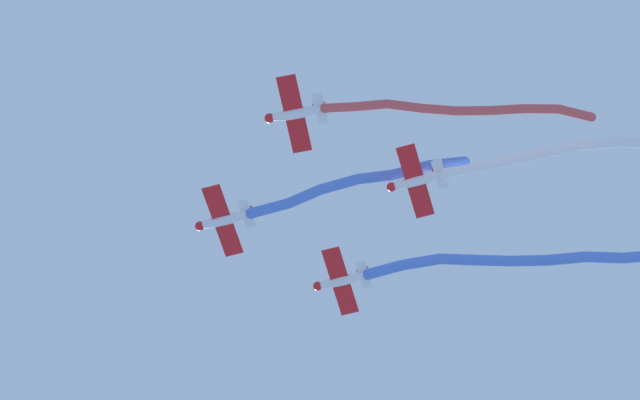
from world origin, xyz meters
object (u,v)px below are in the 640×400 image
at_px(airplane_lead, 223,220).
at_px(airplane_right_wing, 341,280).
at_px(airplane_slot, 416,181).
at_px(airplane_left_wing, 295,113).

xyz_separation_m(airplane_lead, airplane_right_wing, (0.40, -10.23, 0.30)).
xyz_separation_m(airplane_right_wing, airplane_slot, (-10.23, -0.40, -0.50)).
xyz_separation_m(airplane_left_wing, airplane_slot, (0.40, -10.24, 0.20)).
height_order(airplane_left_wing, airplane_slot, airplane_slot).
bearing_deg(airplane_right_wing, airplane_slot, 137.07).
bearing_deg(airplane_right_wing, airplane_lead, 47.06).
height_order(airplane_lead, airplane_slot, airplane_lead).
bearing_deg(airplane_lead, airplane_left_wing, 137.30).
bearing_deg(airplane_slot, airplane_left_wing, 48.19).
bearing_deg(airplane_left_wing, airplane_slot, -137.04).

